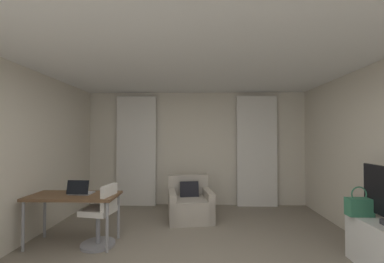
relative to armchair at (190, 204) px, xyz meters
name	(u,v)px	position (x,y,z in m)	size (l,w,h in m)	color
wall_window	(196,148)	(0.11, 1.00, 1.03)	(5.12, 0.06, 2.60)	beige
ceiling	(194,40)	(0.11, -2.03, 2.36)	(5.12, 6.12, 0.06)	white
curtain_left_panel	(136,151)	(-1.26, 0.87, 0.98)	(0.90, 0.06, 2.50)	silver
curtain_right_panel	(257,151)	(1.49, 0.87, 0.98)	(0.90, 0.06, 2.50)	silver
armchair	(190,204)	(0.00, 0.00, 0.00)	(0.92, 0.93, 0.79)	#B2A899
desk	(74,199)	(-1.66, -1.15, 0.38)	(1.27, 0.57, 0.72)	brown
desk_chair	(101,218)	(-1.24, -1.19, 0.12)	(0.48, 0.48, 0.88)	gray
laptop	(80,191)	(-1.58, -1.13, 0.50)	(0.33, 0.26, 0.22)	#ADADB2
handbag_primary	(359,206)	(2.19, -1.55, 0.42)	(0.30, 0.14, 0.37)	#387F5B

